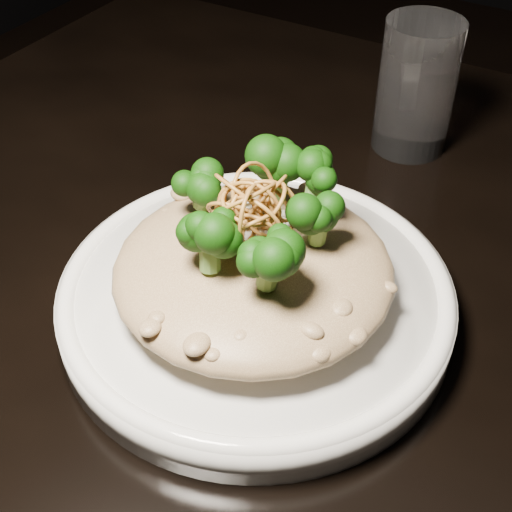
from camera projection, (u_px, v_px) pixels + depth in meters
The scene contains 7 objects.
table at pixel (397, 386), 0.56m from camera, with size 1.10×0.80×0.75m.
plate at pixel (256, 300), 0.50m from camera, with size 0.27×0.27×0.03m, color white.
risotto at pixel (253, 269), 0.47m from camera, with size 0.19×0.19×0.04m, color brown.
broccoli at pixel (255, 209), 0.45m from camera, with size 0.12×0.12×0.04m, color black, non-canonical shape.
cheese at pixel (250, 226), 0.46m from camera, with size 0.05×0.05×0.01m, color silver.
shallots at pixel (252, 198), 0.44m from camera, with size 0.06×0.06×0.04m, color brown, non-canonical shape.
drinking_glass at pixel (416, 87), 0.64m from camera, with size 0.07×0.07×0.12m, color silver.
Camera 1 is at (0.08, -0.36, 1.12)m, focal length 50.00 mm.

